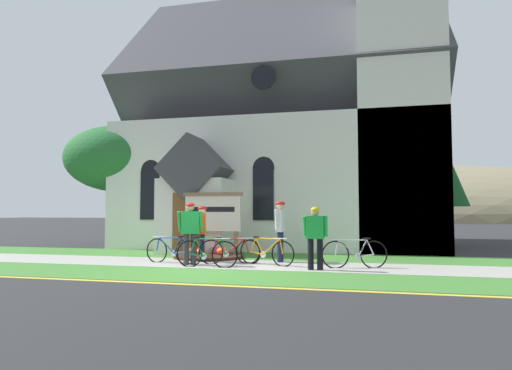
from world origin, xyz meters
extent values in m
plane|color=#2B2B2D|center=(0.00, 4.00, 0.00)|extent=(140.00, 140.00, 0.00)
cube|color=#A8A59E|center=(0.33, 1.68, 0.01)|extent=(32.00, 2.16, 0.01)
cube|color=#427F33|center=(0.33, -0.50, 0.00)|extent=(32.00, 2.20, 0.01)
cube|color=#427F33|center=(0.33, 4.03, 0.00)|extent=(24.00, 2.55, 0.01)
cube|color=yellow|center=(0.33, -1.75, 0.00)|extent=(28.00, 0.16, 0.01)
cube|color=silver|center=(0.33, 10.35, 2.51)|extent=(12.73, 10.09, 5.03)
cube|color=#424247|center=(0.33, 10.35, 6.92)|extent=(13.23, 10.27, 10.27)
cube|color=silver|center=(5.18, 6.81, 6.16)|extent=(3.03, 3.03, 12.32)
cube|color=silver|center=(-1.96, 4.50, 1.30)|extent=(2.40, 1.60, 2.60)
cube|color=#424247|center=(-1.96, 4.50, 2.95)|extent=(2.40, 1.80, 2.40)
cube|color=brown|center=(-1.96, 3.68, 1.05)|extent=(1.00, 0.06, 2.10)
cube|color=black|center=(-4.12, 5.27, 2.10)|extent=(0.76, 0.06, 1.90)
cone|color=black|center=(-4.12, 5.27, 3.05)|extent=(0.80, 0.06, 0.80)
cube|color=black|center=(0.33, 5.27, 2.10)|extent=(0.76, 0.06, 1.90)
cone|color=black|center=(0.33, 5.27, 3.05)|extent=(0.80, 0.06, 0.80)
cylinder|color=black|center=(0.33, 5.27, 6.35)|extent=(0.90, 0.06, 0.90)
cube|color=#7F6047|center=(-1.73, 3.40, 0.42)|extent=(0.12, 0.12, 0.83)
cube|color=#7F6047|center=(-0.17, 3.44, 0.42)|extent=(0.12, 0.12, 0.83)
cube|color=silver|center=(-0.95, 3.42, 1.40)|extent=(1.86, 0.12, 1.13)
cube|color=#7F6047|center=(-0.95, 3.42, 2.03)|extent=(1.99, 0.16, 0.12)
cube|color=black|center=(-0.95, 3.38, 1.53)|extent=(1.49, 0.04, 0.16)
cylinder|color=#382319|center=(-0.95, 3.09, 0.05)|extent=(2.22, 2.22, 0.10)
ellipsoid|color=orange|center=(-0.53, 3.16, 0.22)|extent=(0.36, 0.36, 0.24)
ellipsoid|color=#CC338C|center=(-0.91, 3.50, 0.22)|extent=(0.36, 0.36, 0.24)
ellipsoid|color=red|center=(-1.44, 3.01, 0.22)|extent=(0.36, 0.36, 0.24)
ellipsoid|color=orange|center=(-1.06, 2.68, 0.22)|extent=(0.36, 0.36, 0.24)
torus|color=black|center=(4.05, 1.78, 0.35)|extent=(0.71, 0.24, 0.73)
torus|color=black|center=(3.08, 1.49, 0.35)|extent=(0.71, 0.24, 0.73)
cylinder|color=#B7B7BC|center=(3.41, 1.59, 0.50)|extent=(0.54, 0.19, 0.44)
cylinder|color=#B7B7BC|center=(3.51, 1.62, 0.72)|extent=(0.73, 0.25, 0.06)
cylinder|color=#B7B7BC|center=(3.77, 1.69, 0.51)|extent=(0.25, 0.11, 0.45)
cylinder|color=#B7B7BC|center=(3.86, 1.72, 0.32)|extent=(0.40, 0.15, 0.09)
cylinder|color=#B7B7BC|center=(3.96, 1.75, 0.54)|extent=(0.22, 0.10, 0.40)
cylinder|color=#B7B7BC|center=(3.12, 1.50, 0.53)|extent=(0.12, 0.07, 0.37)
ellipsoid|color=black|center=(3.87, 1.72, 0.76)|extent=(0.25, 0.14, 0.05)
cylinder|color=silver|center=(3.16, 1.51, 0.73)|extent=(0.43, 0.15, 0.03)
cylinder|color=silver|center=(3.66, 1.66, 0.29)|extent=(0.18, 0.07, 0.18)
torus|color=black|center=(-1.04, 1.42, 0.34)|extent=(0.71, 0.16, 0.71)
torus|color=black|center=(-2.02, 1.60, 0.34)|extent=(0.71, 0.16, 0.71)
cylinder|color=#194CA5|center=(-1.69, 1.54, 0.50)|extent=(0.54, 0.13, 0.45)
cylinder|color=#194CA5|center=(-1.58, 1.52, 0.72)|extent=(0.73, 0.17, 0.06)
cylinder|color=#194CA5|center=(-1.32, 1.47, 0.51)|extent=(0.25, 0.08, 0.46)
cylinder|color=#194CA5|center=(-1.24, 1.45, 0.31)|extent=(0.40, 0.11, 0.09)
cylinder|color=#194CA5|center=(-1.13, 1.44, 0.54)|extent=(0.21, 0.07, 0.41)
cylinder|color=#194CA5|center=(-1.98, 1.59, 0.52)|extent=(0.12, 0.06, 0.38)
ellipsoid|color=black|center=(-1.22, 1.45, 0.76)|extent=(0.25, 0.12, 0.05)
cylinder|color=silver|center=(-1.94, 1.58, 0.73)|extent=(0.44, 0.11, 0.03)
cylinder|color=silver|center=(-1.43, 1.49, 0.29)|extent=(0.18, 0.05, 0.18)
torus|color=black|center=(0.70, 1.90, 0.34)|extent=(0.67, 0.29, 0.71)
torus|color=black|center=(1.69, 1.50, 0.34)|extent=(0.67, 0.29, 0.71)
cylinder|color=orange|center=(1.35, 1.64, 0.50)|extent=(0.55, 0.25, 0.46)
cylinder|color=orange|center=(1.25, 1.68, 0.73)|extent=(0.75, 0.32, 0.04)
cylinder|color=orange|center=(0.99, 1.78, 0.51)|extent=(0.26, 0.13, 0.46)
cylinder|color=orange|center=(0.90, 1.82, 0.31)|extent=(0.41, 0.19, 0.09)
cylinder|color=orange|center=(0.79, 1.86, 0.53)|extent=(0.22, 0.12, 0.41)
cylinder|color=orange|center=(1.65, 1.52, 0.53)|extent=(0.13, 0.08, 0.39)
ellipsoid|color=black|center=(0.88, 1.82, 0.76)|extent=(0.25, 0.16, 0.05)
cylinder|color=silver|center=(1.61, 1.53, 0.74)|extent=(0.42, 0.19, 0.03)
cylinder|color=silver|center=(1.10, 1.74, 0.29)|extent=(0.17, 0.09, 0.18)
torus|color=black|center=(-0.72, 0.87, 0.34)|extent=(0.72, 0.04, 0.72)
torus|color=black|center=(0.26, 0.87, 0.34)|extent=(0.72, 0.04, 0.72)
cylinder|color=#19723F|center=(-0.07, 0.87, 0.52)|extent=(0.53, 0.04, 0.47)
cylinder|color=#19723F|center=(-0.18, 0.87, 0.75)|extent=(0.73, 0.04, 0.05)
cylinder|color=#19723F|center=(-0.43, 0.87, 0.52)|extent=(0.25, 0.04, 0.48)
cylinder|color=#19723F|center=(-0.52, 0.87, 0.32)|extent=(0.40, 0.04, 0.09)
cylinder|color=#19723F|center=(-0.63, 0.87, 0.55)|extent=(0.21, 0.04, 0.42)
cylinder|color=#19723F|center=(0.22, 0.87, 0.54)|extent=(0.11, 0.04, 0.40)
ellipsoid|color=black|center=(-0.54, 0.87, 0.78)|extent=(0.24, 0.08, 0.05)
cylinder|color=silver|center=(0.19, 0.87, 0.76)|extent=(0.44, 0.03, 0.03)
cylinder|color=silver|center=(-0.33, 0.87, 0.29)|extent=(0.18, 0.02, 0.18)
torus|color=black|center=(-0.37, 1.60, 0.33)|extent=(0.68, 0.24, 0.70)
torus|color=black|center=(0.62, 1.90, 0.33)|extent=(0.68, 0.24, 0.70)
cylinder|color=#A51E19|center=(0.29, 1.80, 0.49)|extent=(0.55, 0.20, 0.44)
cylinder|color=#A51E19|center=(0.18, 1.77, 0.69)|extent=(0.74, 0.26, 0.04)
cylinder|color=#A51E19|center=(-0.08, 1.69, 0.49)|extent=(0.26, 0.11, 0.43)
cylinder|color=#A51E19|center=(-0.17, 1.66, 0.31)|extent=(0.41, 0.16, 0.09)
cylinder|color=#A51E19|center=(-0.28, 1.63, 0.52)|extent=(0.22, 0.10, 0.38)
cylinder|color=#A51E19|center=(0.58, 1.89, 0.51)|extent=(0.12, 0.07, 0.37)
ellipsoid|color=black|center=(-0.19, 1.65, 0.73)|extent=(0.25, 0.15, 0.05)
cylinder|color=silver|center=(0.55, 1.88, 0.71)|extent=(0.43, 0.16, 0.03)
cylinder|color=silver|center=(0.03, 1.72, 0.28)|extent=(0.18, 0.07, 0.18)
cylinder|color=black|center=(2.73, 0.96, 0.39)|extent=(0.15, 0.15, 0.79)
cylinder|color=black|center=(2.49, 0.97, 0.39)|extent=(0.15, 0.15, 0.79)
cube|color=green|center=(2.61, 0.97, 1.07)|extent=(0.45, 0.21, 0.57)
sphere|color=tan|center=(2.61, 0.97, 1.46)|extent=(0.20, 0.20, 0.20)
ellipsoid|color=gold|center=(2.61, 0.97, 1.52)|extent=(0.22, 0.26, 0.14)
cylinder|color=green|center=(2.88, 0.92, 1.10)|extent=(0.09, 0.10, 0.52)
cylinder|color=green|center=(2.34, 1.01, 1.10)|extent=(0.09, 0.23, 0.52)
cylinder|color=#191E38|center=(-0.84, 2.14, 0.40)|extent=(0.15, 0.15, 0.81)
cylinder|color=#191E38|center=(-0.77, 1.97, 0.40)|extent=(0.15, 0.15, 0.81)
cube|color=#E55914|center=(-0.80, 2.06, 1.10)|extent=(0.35, 0.50, 0.59)
sphere|color=beige|center=(-0.80, 2.06, 1.50)|extent=(0.21, 0.21, 0.21)
ellipsoid|color=red|center=(-0.80, 2.06, 1.56)|extent=(0.32, 0.30, 0.15)
cylinder|color=#E55914|center=(-0.86, 2.33, 1.13)|extent=(0.09, 0.23, 0.54)
cylinder|color=#E55914|center=(-0.74, 1.78, 1.13)|extent=(0.09, 0.22, 0.54)
cylinder|color=#191E38|center=(1.45, 2.57, 0.44)|extent=(0.15, 0.15, 0.88)
cylinder|color=#191E38|center=(1.44, 2.41, 0.44)|extent=(0.15, 0.15, 0.88)
cube|color=silver|center=(1.45, 2.49, 1.20)|extent=(0.23, 0.50, 0.64)
sphere|color=tan|center=(1.45, 2.49, 1.63)|extent=(0.23, 0.23, 0.23)
ellipsoid|color=red|center=(1.45, 2.49, 1.70)|extent=(0.30, 0.25, 0.16)
cylinder|color=silver|center=(1.50, 2.78, 1.23)|extent=(0.09, 0.14, 0.58)
cylinder|color=silver|center=(1.39, 2.19, 1.23)|extent=(0.09, 0.20, 0.58)
cylinder|color=#2D2D33|center=(-0.76, 1.26, 0.43)|extent=(0.15, 0.15, 0.85)
cylinder|color=#2D2D33|center=(-0.94, 1.18, 0.43)|extent=(0.15, 0.15, 0.85)
cube|color=green|center=(-0.85, 1.22, 1.17)|extent=(0.52, 0.39, 0.62)
sphere|color=tan|center=(-0.85, 1.22, 1.59)|extent=(0.22, 0.22, 0.22)
ellipsoid|color=red|center=(-0.85, 1.22, 1.65)|extent=(0.33, 0.35, 0.15)
cylinder|color=green|center=(-0.57, 1.31, 1.20)|extent=(0.09, 0.16, 0.57)
cylinder|color=green|center=(-1.13, 1.13, 1.20)|extent=(0.09, 0.23, 0.57)
cylinder|color=#3D2D1E|center=(6.63, 9.45, 0.84)|extent=(0.28, 0.28, 1.68)
cone|color=#14471E|center=(6.63, 9.45, 3.69)|extent=(2.95, 2.95, 4.03)
cylinder|color=#3D2D1E|center=(-6.48, 6.95, 1.09)|extent=(0.39, 0.39, 2.17)
ellipsoid|color=#23662D|center=(-6.48, 6.95, 3.73)|extent=(4.51, 4.51, 2.83)
ellipsoid|color=#847A5B|center=(13.10, 63.91, 0.00)|extent=(70.07, 39.65, 16.82)
camera|label=1|loc=(3.73, -10.22, 1.49)|focal=30.97mm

